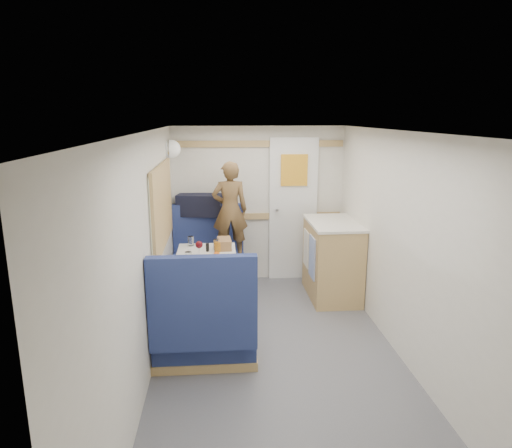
{
  "coord_description": "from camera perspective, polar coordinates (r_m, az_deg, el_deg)",
  "views": [
    {
      "loc": [
        -0.5,
        -3.53,
        2.13
      ],
      "look_at": [
        -0.14,
        0.9,
        1.07
      ],
      "focal_mm": 32.0,
      "sensor_mm": 36.0,
      "label": 1
    }
  ],
  "objects": [
    {
      "name": "person",
      "position": [
        5.42,
        -3.28,
        1.76
      ],
      "size": [
        0.44,
        0.3,
        1.16
      ],
      "primitive_type": "imported",
      "rotation": [
        0.0,
        0.0,
        3.18
      ],
      "color": "brown",
      "rests_on": "bench_far"
    },
    {
      "name": "wall_right",
      "position": [
        4.03,
        18.97,
        -3.56
      ],
      "size": [
        0.02,
        4.5,
        2.0
      ],
      "primitive_type": "cube",
      "color": "silver",
      "rests_on": "floor"
    },
    {
      "name": "wall_left",
      "position": [
        3.75,
        -13.67,
        -4.46
      ],
      "size": [
        0.02,
        4.5,
        2.0
      ],
      "primitive_type": "cube",
      "color": "silver",
      "rests_on": "floor"
    },
    {
      "name": "floor",
      "position": [
        4.15,
        3.07,
        -17.43
      ],
      "size": [
        4.5,
        4.5,
        0.0
      ],
      "primitive_type": "plane",
      "color": "#515156",
      "rests_on": "ground"
    },
    {
      "name": "oak_trim_low",
      "position": [
        5.92,
        0.32,
        0.98
      ],
      "size": [
        2.15,
        0.02,
        0.08
      ],
      "primitive_type": "cube",
      "color": "#A7844B",
      "rests_on": "wall_back"
    },
    {
      "name": "dinette_table",
      "position": [
        4.79,
        -6.21,
        -5.66
      ],
      "size": [
        0.62,
        0.92,
        0.72
      ],
      "color": "white",
      "rests_on": "floor"
    },
    {
      "name": "pepper_grinder",
      "position": [
        4.86,
        -6.09,
        -2.92
      ],
      "size": [
        0.03,
        0.03,
        0.09
      ],
      "primitive_type": "cylinder",
      "color": "black",
      "rests_on": "dinette_table"
    },
    {
      "name": "oak_trim_high",
      "position": [
        5.79,
        0.33,
        10.0
      ],
      "size": [
        2.15,
        0.02,
        0.08
      ],
      "primitive_type": "cube",
      "color": "#A7844B",
      "rests_on": "wall_back"
    },
    {
      "name": "wall_back",
      "position": [
        5.91,
        0.3,
        2.44
      ],
      "size": [
        2.2,
        0.02,
        2.0
      ],
      "primitive_type": "cube",
      "color": "silver",
      "rests_on": "floor"
    },
    {
      "name": "duffel_bag",
      "position": [
        5.76,
        -7.0,
        2.39
      ],
      "size": [
        0.6,
        0.37,
        0.27
      ],
      "primitive_type": "cube",
      "rotation": [
        0.0,
        0.0,
        -0.19
      ],
      "color": "black",
      "rests_on": "ledge"
    },
    {
      "name": "orange_fruit",
      "position": [
        4.57,
        -4.95,
        -3.86
      ],
      "size": [
        0.07,
        0.07,
        0.07
      ],
      "primitive_type": "sphere",
      "color": "#E75C0A",
      "rests_on": "tray"
    },
    {
      "name": "dome_light",
      "position": [
        5.42,
        -10.49,
        9.22
      ],
      "size": [
        0.2,
        0.2,
        0.2
      ],
      "primitive_type": "sphere",
      "color": "white",
      "rests_on": "wall_left"
    },
    {
      "name": "wine_glass",
      "position": [
        4.66,
        -7.13,
        -2.66
      ],
      "size": [
        0.08,
        0.08,
        0.17
      ],
      "color": "white",
      "rests_on": "dinette_table"
    },
    {
      "name": "tumbler_mid",
      "position": [
        5.1,
        -8.15,
        -2.11
      ],
      "size": [
        0.07,
        0.07,
        0.11
      ],
      "primitive_type": "cylinder",
      "color": "white",
      "rests_on": "dinette_table"
    },
    {
      "name": "tray",
      "position": [
        4.39,
        -5.52,
        -5.2
      ],
      "size": [
        0.34,
        0.4,
        0.02
      ],
      "primitive_type": "cube",
      "rotation": [
        0.0,
        0.0,
        -0.22
      ],
      "color": "silver",
      "rests_on": "dinette_table"
    },
    {
      "name": "beer_glass",
      "position": [
        4.84,
        -4.83,
        -2.88
      ],
      "size": [
        0.07,
        0.07,
        0.11
      ],
      "primitive_type": "cylinder",
      "color": "#925715",
      "rests_on": "dinette_table"
    },
    {
      "name": "ceiling",
      "position": [
        3.56,
        3.48,
        11.35
      ],
      "size": [
        4.5,
        4.5,
        0.0
      ],
      "primitive_type": "plane",
      "rotation": [
        3.14,
        0.0,
        0.0
      ],
      "color": "silver",
      "rests_on": "wall_back"
    },
    {
      "name": "bench_near",
      "position": [
        4.1,
        -6.42,
        -13.15
      ],
      "size": [
        0.9,
        0.59,
        1.05
      ],
      "color": "navy",
      "rests_on": "floor"
    },
    {
      "name": "tumbler_right",
      "position": [
        4.92,
        -4.94,
        -2.55
      ],
      "size": [
        0.07,
        0.07,
        0.11
      ],
      "primitive_type": "cylinder",
      "color": "white",
      "rests_on": "dinette_table"
    },
    {
      "name": "bread_loaf",
      "position": [
        4.95,
        -3.98,
        -2.46
      ],
      "size": [
        0.15,
        0.26,
        0.11
      ],
      "primitive_type": "cube",
      "rotation": [
        0.0,
        0.0,
        0.05
      ],
      "color": "#8B5E3B",
      "rests_on": "dinette_table"
    },
    {
      "name": "ledge",
      "position": [
        5.79,
        -6.01,
        0.92
      ],
      "size": [
        0.9,
        0.14,
        0.04
      ],
      "primitive_type": "cube",
      "color": "#A7844B",
      "rests_on": "bench_far"
    },
    {
      "name": "side_window",
      "position": [
        4.65,
        -11.73,
        2.27
      ],
      "size": [
        0.04,
        1.3,
        0.72
      ],
      "primitive_type": "cube",
      "color": "gray",
      "rests_on": "wall_left"
    },
    {
      "name": "bench_far",
      "position": [
        5.7,
        -5.93,
        -5.35
      ],
      "size": [
        0.9,
        0.59,
        1.05
      ],
      "color": "navy",
      "rests_on": "floor"
    },
    {
      "name": "rear_door",
      "position": [
        5.94,
        4.66,
        2.18
      ],
      "size": [
        0.62,
        0.12,
        1.86
      ],
      "color": "white",
      "rests_on": "wall_back"
    },
    {
      "name": "tumbler_left",
      "position": [
        4.53,
        -8.45,
        -4.11
      ],
      "size": [
        0.07,
        0.07,
        0.11
      ],
      "primitive_type": "cylinder",
      "color": "white",
      "rests_on": "dinette_table"
    },
    {
      "name": "cheese_block",
      "position": [
        4.61,
        -6.3,
        -4.0
      ],
      "size": [
        0.1,
        0.08,
        0.03
      ],
      "primitive_type": "cube",
      "rotation": [
        0.0,
        0.0,
        0.38
      ],
      "color": "#E6D785",
      "rests_on": "tray"
    },
    {
      "name": "galley_counter",
      "position": [
        5.5,
        9.47,
        -4.32
      ],
      "size": [
        0.57,
        0.92,
        0.92
      ],
      "color": "#A7844B",
      "rests_on": "floor"
    }
  ]
}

